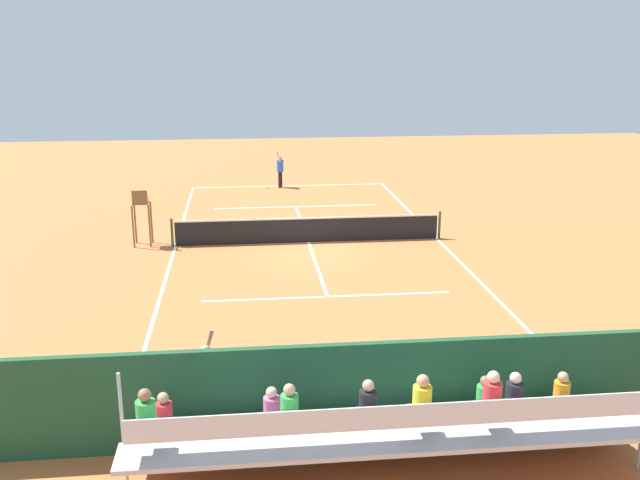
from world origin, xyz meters
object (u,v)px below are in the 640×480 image
equipment_bag (397,412)px  tennis_ball_near (273,192)px  umpire_chair (141,211)px  courtside_bench (498,387)px  line_judge (207,376)px  bleacher_stand (389,430)px  tennis_net (308,229)px  tennis_ball_far (320,194)px  tennis_player (280,168)px  tennis_racket (266,187)px

equipment_bag → tennis_ball_near: (1.45, -22.74, -0.15)m
umpire_chair → courtside_bench: bearing=123.3°
courtside_bench → line_judge: (5.93, -0.25, 0.46)m
bleacher_stand → line_judge: bleacher_stand is taller
tennis_net → tennis_ball_near: (0.93, -9.34, -0.47)m
tennis_net → tennis_ball_far: bearing=-99.3°
tennis_player → tennis_racket: tennis_player is taller
tennis_player → umpire_chair: bearing=61.2°
bleacher_stand → tennis_ball_near: size_ratio=137.27×
courtside_bench → tennis_player: 24.13m
tennis_net → tennis_racket: (1.20, -10.71, -0.49)m
bleacher_stand → tennis_player: size_ratio=4.70×
tennis_net → tennis_player: tennis_player is taller
bleacher_stand → tennis_player: bleacher_stand is taller
equipment_bag → tennis_player: (0.98, -24.06, 0.84)m
umpire_chair → line_judge: 13.58m
tennis_net → umpire_chair: 6.26m
bleacher_stand → umpire_chair: size_ratio=4.23×
tennis_ball_near → line_judge: 22.51m
bleacher_stand → tennis_ball_near: bearing=-88.0°
courtside_bench → tennis_ball_far: size_ratio=27.27×
bleacher_stand → tennis_net: bearing=-90.2°
tennis_racket → tennis_ball_far: size_ratio=8.83×
umpire_chair → tennis_racket: (-5.00, -10.48, -1.30)m
tennis_net → tennis_ball_far: tennis_net is taller
equipment_bag → tennis_ball_far: 21.91m
umpire_chair → tennis_racket: umpire_chair is taller
umpire_chair → tennis_racket: 11.68m
tennis_ball_far → tennis_net: bearing=80.7°
tennis_player → tennis_ball_far: bearing=130.5°
courtside_bench → tennis_racket: size_ratio=3.09×
tennis_net → courtside_bench: size_ratio=5.72×
equipment_bag → courtside_bench: bearing=-176.6°
tennis_ball_near → tennis_ball_far: (-2.32, 0.85, 0.00)m
equipment_bag → line_judge: line_judge is taller
tennis_racket → line_judge: 23.85m
equipment_bag → tennis_racket: 24.18m
tennis_player → tennis_racket: size_ratio=3.30×
bleacher_stand → tennis_ball_near: 24.72m
tennis_racket → line_judge: (2.06, 23.74, 1.00)m
tennis_net → line_judge: line_judge is taller
tennis_ball_near → courtside_bench: bearing=99.0°
bleacher_stand → tennis_ball_far: size_ratio=137.27×
line_judge → tennis_ball_far: bearing=-102.2°
umpire_chair → tennis_ball_near: (-5.27, -9.10, -1.28)m
tennis_ball_near → tennis_ball_far: bearing=160.0°
equipment_bag → tennis_racket: (1.72, -24.11, -0.16)m
umpire_chair → tennis_player: 11.90m
umpire_chair → tennis_player: (-5.74, -10.42, -0.30)m
tennis_racket → line_judge: line_judge is taller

